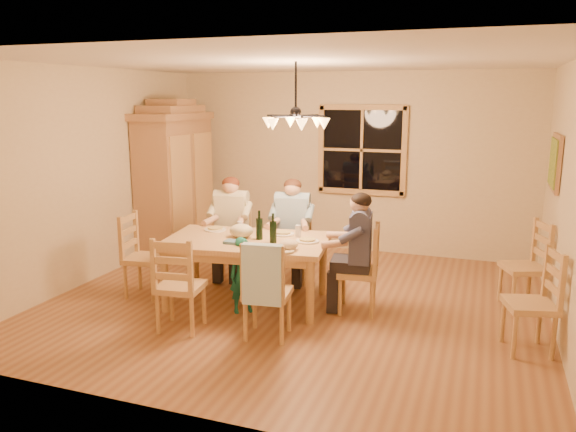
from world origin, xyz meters
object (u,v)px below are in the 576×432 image
at_px(adult_slate_man, 359,238).
at_px(chair_spare_back, 522,281).
at_px(child, 243,275).
at_px(chair_end_right, 357,285).
at_px(adult_plaid_man, 292,218).
at_px(dining_table, 247,247).
at_px(chair_near_left, 181,301).
at_px(chair_near_right, 268,307).
at_px(chair_end_left, 145,271).
at_px(wine_bottle_b, 273,228).
at_px(armoire, 175,183).
at_px(wine_bottle_a, 259,225).
at_px(chair_far_left, 232,255).
at_px(chandelier, 296,121).
at_px(adult_woman, 231,215).
at_px(chair_spare_front, 528,320).
at_px(chair_far_right, 292,259).

bearing_deg(adult_slate_man, chair_spare_back, -73.55).
relative_size(adult_slate_man, child, 1.04).
height_order(chair_end_right, adult_plaid_man, adult_plaid_man).
relative_size(dining_table, chair_spare_back, 1.97).
xyz_separation_m(chair_near_left, chair_spare_back, (3.30, 1.86, 0.00)).
distance_m(chair_near_right, adult_plaid_man, 1.80).
relative_size(chair_end_left, wine_bottle_b, 3.00).
bearing_deg(child, armoire, 97.09).
bearing_deg(armoire, chair_near_right, -44.74).
bearing_deg(chair_end_left, adult_plaid_man, 117.98).
distance_m(wine_bottle_a, chair_spare_back, 3.03).
distance_m(chair_far_left, chair_near_left, 1.72).
bearing_deg(chair_near_right, wine_bottle_a, 109.48).
bearing_deg(chair_near_left, wine_bottle_a, 55.41).
bearing_deg(chandelier, adult_woman, 151.35).
relative_size(chandelier, chair_end_right, 0.78).
height_order(chair_end_right, chair_spare_front, same).
bearing_deg(chair_near_left, chandelier, 44.73).
bearing_deg(adult_slate_man, chair_near_right, 136.74).
relative_size(adult_slate_man, chair_spare_front, 0.88).
relative_size(armoire, chair_spare_front, 2.32).
height_order(adult_plaid_man, child, adult_plaid_man).
relative_size(chair_far_right, adult_woman, 1.13).
bearing_deg(child, adult_woman, 82.61).
bearing_deg(chair_spare_back, adult_plaid_man, 69.52).
relative_size(wine_bottle_b, chair_spare_front, 0.33).
distance_m(adult_slate_man, chair_spare_back, 1.96).
bearing_deg(chair_end_left, dining_table, 90.00).
bearing_deg(chair_spare_back, chair_near_left, 97.89).
bearing_deg(dining_table, chair_near_right, -54.24).
bearing_deg(chair_end_right, adult_slate_man, 82.14).
xyz_separation_m(armoire, chair_near_right, (2.47, -2.45, -0.75)).
distance_m(chair_end_right, child, 1.26).
relative_size(chair_far_left, adult_slate_man, 1.13).
bearing_deg(chair_near_right, child, 125.85).
relative_size(chair_far_left, wine_bottle_b, 3.00).
xyz_separation_m(adult_slate_man, wine_bottle_a, (-1.11, -0.14, 0.08)).
bearing_deg(adult_plaid_man, chair_near_left, 64.80).
xyz_separation_m(armoire, dining_table, (1.91, -1.66, -0.40)).
relative_size(adult_woman, child, 1.04).
xyz_separation_m(armoire, chair_spare_front, (4.87, -1.93, -0.75)).
height_order(adult_plaid_man, chair_spare_back, adult_plaid_man).
bearing_deg(adult_woman, chair_end_left, 46.74).
xyz_separation_m(chair_end_left, chair_spare_front, (4.21, -0.10, 0.00)).
height_order(chair_near_right, child, chair_near_right).
bearing_deg(chair_far_right, wine_bottle_a, 76.23).
xyz_separation_m(chair_near_right, adult_slate_man, (0.68, 0.96, 0.54)).
distance_m(chair_far_right, chair_end_left, 1.83).
distance_m(armoire, wine_bottle_b, 2.83).
bearing_deg(adult_plaid_man, chair_spare_back, 173.18).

